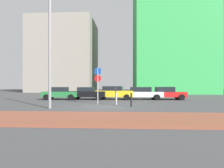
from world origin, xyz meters
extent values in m
plane|color=#424244|center=(0.00, 0.00, 0.00)|extent=(120.00, 120.00, 0.00)
cube|color=brown|center=(0.00, -6.09, 0.07)|extent=(40.00, 3.87, 0.14)
cube|color=#237238|center=(-5.75, 7.27, 0.62)|extent=(4.03, 1.80, 0.59)
cube|color=black|center=(-5.96, 7.27, 1.16)|extent=(1.93, 1.61, 0.50)
cylinder|color=black|center=(-4.42, 8.16, 0.32)|extent=(0.65, 0.24, 0.64)
cylinder|color=black|center=(-4.38, 6.46, 0.32)|extent=(0.65, 0.24, 0.64)
cylinder|color=black|center=(-7.13, 8.09, 0.32)|extent=(0.65, 0.24, 0.64)
cylinder|color=black|center=(-7.09, 6.39, 0.32)|extent=(0.65, 0.24, 0.64)
cube|color=black|center=(-2.71, 7.53, 0.63)|extent=(4.21, 1.99, 0.63)
cube|color=black|center=(-2.86, 7.54, 1.17)|extent=(1.83, 1.74, 0.45)
cylinder|color=black|center=(-1.27, 8.38, 0.32)|extent=(0.65, 0.25, 0.64)
cylinder|color=black|center=(-1.35, 6.57, 0.32)|extent=(0.65, 0.25, 0.64)
cylinder|color=black|center=(-4.08, 8.50, 0.32)|extent=(0.65, 0.25, 0.64)
cylinder|color=black|center=(-4.16, 6.69, 0.32)|extent=(0.65, 0.25, 0.64)
cube|color=gold|center=(0.32, 7.85, 0.67)|extent=(4.35, 2.09, 0.69)
cube|color=black|center=(0.12, 7.87, 1.26)|extent=(2.28, 1.78, 0.50)
cylinder|color=black|center=(1.82, 8.62, 0.32)|extent=(0.66, 0.27, 0.64)
cylinder|color=black|center=(1.68, 6.86, 0.32)|extent=(0.66, 0.27, 0.64)
cylinder|color=black|center=(-1.04, 8.84, 0.32)|extent=(0.66, 0.27, 0.64)
cylinder|color=black|center=(-1.18, 7.09, 0.32)|extent=(0.66, 0.27, 0.64)
cube|color=white|center=(3.52, 7.83, 0.61)|extent=(4.54, 1.94, 0.57)
cube|color=black|center=(3.28, 7.85, 1.15)|extent=(2.43, 1.68, 0.52)
cylinder|color=black|center=(5.08, 8.56, 0.32)|extent=(0.65, 0.26, 0.64)
cylinder|color=black|center=(4.98, 6.91, 0.32)|extent=(0.65, 0.26, 0.64)
cylinder|color=black|center=(2.07, 8.76, 0.32)|extent=(0.65, 0.26, 0.64)
cylinder|color=black|center=(1.96, 7.10, 0.32)|extent=(0.65, 0.26, 0.64)
cube|color=red|center=(6.23, 7.95, 0.60)|extent=(4.10, 1.89, 0.56)
cube|color=black|center=(5.97, 7.95, 1.16)|extent=(2.01, 1.69, 0.56)
cylinder|color=black|center=(7.58, 8.88, 0.32)|extent=(0.65, 0.24, 0.64)
cylinder|color=black|center=(7.63, 7.11, 0.32)|extent=(0.65, 0.24, 0.64)
cylinder|color=black|center=(4.83, 8.79, 0.32)|extent=(0.65, 0.24, 0.64)
cylinder|color=black|center=(4.88, 7.03, 0.32)|extent=(0.65, 0.24, 0.64)
cylinder|color=gray|center=(-0.87, 2.15, 1.58)|extent=(0.10, 0.10, 3.16)
cube|color=#1447B7|center=(-0.87, 2.15, 2.86)|extent=(0.55, 0.14, 0.55)
cylinder|color=red|center=(-0.87, 2.15, 2.23)|extent=(0.60, 0.14, 0.60)
cylinder|color=#4C4C51|center=(0.76, 0.73, 0.59)|extent=(0.08, 0.08, 1.17)
cube|color=black|center=(0.76, 0.73, 1.31)|extent=(0.18, 0.14, 0.28)
cylinder|color=gray|center=(-3.81, -1.47, 3.88)|extent=(0.20, 0.20, 7.76)
cylinder|color=#B7B7BC|center=(0.77, 1.35, 0.51)|extent=(0.13, 0.13, 1.03)
cylinder|color=black|center=(1.97, -0.04, 0.52)|extent=(0.13, 0.13, 1.03)
cube|color=green|center=(10.76, 28.96, 15.14)|extent=(14.49, 17.22, 30.27)
cube|color=gray|center=(-13.10, 34.21, 8.50)|extent=(14.43, 13.56, 17.01)
camera|label=1|loc=(1.50, -15.98, 1.66)|focal=33.62mm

